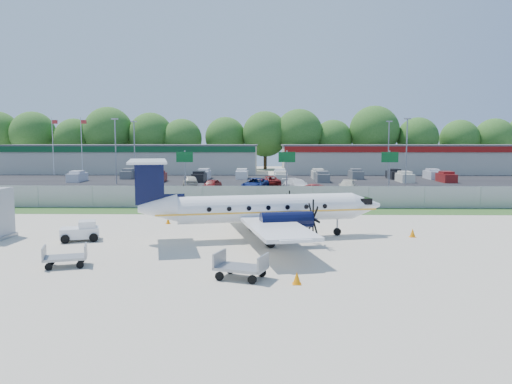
{
  "coord_description": "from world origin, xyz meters",
  "views": [
    {
      "loc": [
        0.67,
        -30.69,
        6.16
      ],
      "look_at": [
        0.0,
        6.0,
        2.3
      ],
      "focal_mm": 35.0,
      "sensor_mm": 36.0,
      "label": 1
    }
  ],
  "objects_px": {
    "pushback_tug": "(82,231)",
    "baggage_cart_near": "(65,257)",
    "baggage_cart_far": "(241,267)",
    "aircraft": "(262,208)"
  },
  "relations": [
    {
      "from": "pushback_tug",
      "to": "baggage_cart_near",
      "type": "bearing_deg",
      "value": -76.4
    },
    {
      "from": "baggage_cart_near",
      "to": "baggage_cart_far",
      "type": "xyz_separation_m",
      "value": [
        8.65,
        -1.96,
        0.05
      ]
    },
    {
      "from": "aircraft",
      "to": "pushback_tug",
      "type": "relative_size",
      "value": 6.38
    },
    {
      "from": "aircraft",
      "to": "pushback_tug",
      "type": "height_order",
      "value": "aircraft"
    },
    {
      "from": "pushback_tug",
      "to": "baggage_cart_near",
      "type": "relative_size",
      "value": 1.12
    },
    {
      "from": "aircraft",
      "to": "baggage_cart_near",
      "type": "xyz_separation_m",
      "value": [
        -9.52,
        -7.12,
        -1.42
      ]
    },
    {
      "from": "aircraft",
      "to": "baggage_cart_far",
      "type": "distance_m",
      "value": 9.22
    },
    {
      "from": "aircraft",
      "to": "pushback_tug",
      "type": "distance_m",
      "value": 11.15
    },
    {
      "from": "baggage_cart_near",
      "to": "baggage_cart_far",
      "type": "relative_size",
      "value": 0.9
    },
    {
      "from": "aircraft",
      "to": "baggage_cart_far",
      "type": "bearing_deg",
      "value": -95.47
    }
  ]
}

